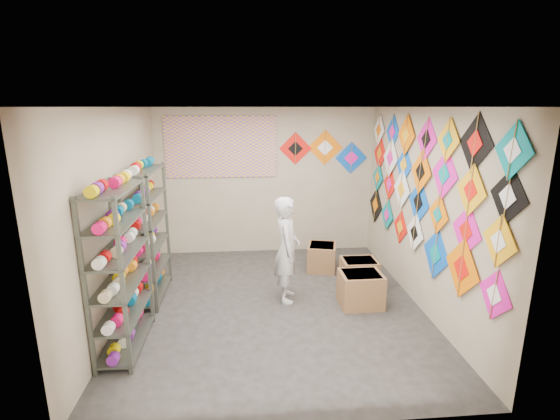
{
  "coord_description": "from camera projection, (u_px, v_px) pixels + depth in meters",
  "views": [
    {
      "loc": [
        -0.37,
        -5.17,
        2.7
      ],
      "look_at": [
        0.1,
        0.3,
        1.3
      ],
      "focal_mm": 26.0,
      "sensor_mm": 36.0,
      "label": 1
    }
  ],
  "objects": [
    {
      "name": "ground",
      "position": [
        275.0,
        305.0,
        5.69
      ],
      "size": [
        4.5,
        4.5,
        0.0
      ],
      "primitive_type": "plane",
      "color": "#2A2825"
    },
    {
      "name": "room_walls",
      "position": [
        274.0,
        190.0,
        5.29
      ],
      "size": [
        4.5,
        4.5,
        4.5
      ],
      "color": "tan",
      "rests_on": "ground"
    },
    {
      "name": "shelf_rack_front",
      "position": [
        120.0,
        270.0,
        4.49
      ],
      "size": [
        0.4,
        1.1,
        1.9
      ],
      "primitive_type": "cube",
      "color": "#4C5147",
      "rests_on": "ground"
    },
    {
      "name": "shelf_rack_back",
      "position": [
        147.0,
        234.0,
        5.74
      ],
      "size": [
        0.4,
        1.1,
        1.9
      ],
      "primitive_type": "cube",
      "color": "#4C5147",
      "rests_on": "ground"
    },
    {
      "name": "string_spools",
      "position": [
        135.0,
        243.0,
        5.09
      ],
      "size": [
        0.12,
        2.36,
        0.12
      ],
      "color": "#FF0B62",
      "rests_on": "ground"
    },
    {
      "name": "kite_wall_display",
      "position": [
        420.0,
        187.0,
        5.48
      ],
      "size": [
        0.05,
        4.25,
        2.09
      ],
      "color": "#EE15A8",
      "rests_on": "room_walls"
    },
    {
      "name": "back_wall_kites",
      "position": [
        324.0,
        151.0,
        7.47
      ],
      "size": [
        1.65,
        0.02,
        0.82
      ],
      "color": "red",
      "rests_on": "room_walls"
    },
    {
      "name": "poster",
      "position": [
        221.0,
        147.0,
        7.29
      ],
      "size": [
        2.0,
        0.01,
        1.1
      ],
      "primitive_type": "cube",
      "color": "#964EA9",
      "rests_on": "room_walls"
    },
    {
      "name": "shopkeeper",
      "position": [
        287.0,
        249.0,
        5.7
      ],
      "size": [
        0.61,
        0.45,
        1.51
      ],
      "primitive_type": "imported",
      "rotation": [
        0.0,
        0.0,
        1.49
      ],
      "color": "silver",
      "rests_on": "ground"
    },
    {
      "name": "carton_a",
      "position": [
        361.0,
        289.0,
        5.64
      ],
      "size": [
        0.58,
        0.48,
        0.48
      ],
      "primitive_type": "cube",
      "rotation": [
        0.0,
        0.0,
        0.01
      ],
      "color": "olive",
      "rests_on": "ground"
    },
    {
      "name": "carton_b",
      "position": [
        359.0,
        273.0,
        6.22
      ],
      "size": [
        0.54,
        0.44,
        0.44
      ],
      "primitive_type": "cube",
      "rotation": [
        0.0,
        0.0,
        -0.01
      ],
      "color": "olive",
      "rests_on": "ground"
    },
    {
      "name": "carton_c",
      "position": [
        322.0,
        257.0,
        6.89
      ],
      "size": [
        0.57,
        0.6,
        0.44
      ],
      "primitive_type": "cube",
      "rotation": [
        0.0,
        0.0,
        -0.24
      ],
      "color": "olive",
      "rests_on": "ground"
    }
  ]
}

